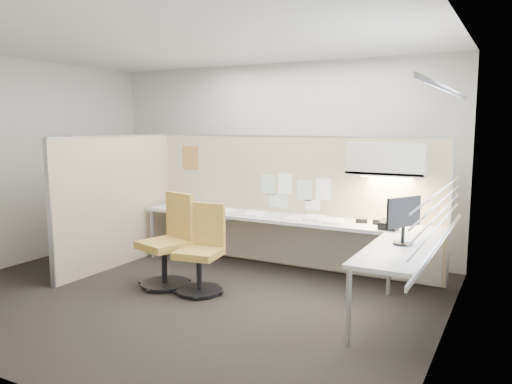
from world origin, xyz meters
The scene contains 27 objects.
floor centered at (0.00, 0.00, -0.01)m, with size 5.50×4.50×0.01m, color black.
ceiling centered at (0.00, 0.00, 2.80)m, with size 5.50×4.50×0.01m, color white.
wall_back centered at (0.00, 2.25, 1.40)m, with size 5.50×0.02×2.80m, color beige.
wall_left centered at (-2.75, 0.00, 1.40)m, with size 0.02×4.50×2.80m, color beige.
wall_right centered at (2.75, 0.00, 1.40)m, with size 0.02×4.50×2.80m, color beige.
window_pane centered at (2.73, 0.00, 1.55)m, with size 0.01×2.80×1.30m, color #909DA8.
partition_back centered at (0.55, 1.60, 0.88)m, with size 4.10×0.06×1.75m, color tan.
partition_left centered at (-1.50, 0.50, 0.88)m, with size 0.06×2.20×1.75m, color tan.
desk centered at (0.93, 1.13, 0.60)m, with size 4.00×2.07×0.73m.
overhead_bin centered at (1.90, 1.39, 1.51)m, with size 0.90×0.36×0.38m, color beige.
task_light_strip centered at (1.90, 1.39, 1.30)m, with size 0.60×0.06×0.02m, color #FFEABF.
pinned_papers centered at (0.63, 1.57, 1.03)m, with size 1.01×0.00×0.47m.
poster centered at (-1.05, 1.57, 1.42)m, with size 0.28×0.00×0.35m, color orange.
chair_left centered at (-0.34, 0.14, 0.51)m, with size 0.63×0.65×1.08m.
chair_right centered at (0.12, 0.13, 0.47)m, with size 0.53×0.55×1.00m.
monitor centered at (2.30, 0.47, 1.00)m, with size 0.25×0.40×0.47m.
phone centered at (2.00, 1.12, 0.78)m, with size 0.23×0.21×0.12m.
stapler centered at (1.63, 1.34, 0.76)m, with size 0.14×0.04×0.05m, color black.
tape_dispenser centered at (1.82, 1.34, 0.76)m, with size 0.10×0.06×0.06m, color black.
coat_hook centered at (-1.58, -0.28, 1.43)m, with size 0.18×0.41×1.26m.
paper_stack_0 centered at (-0.79, 1.31, 0.74)m, with size 0.23×0.30×0.03m, color white.
paper_stack_1 centered at (-0.31, 1.28, 0.74)m, with size 0.23×0.30×0.02m, color white.
paper_stack_2 centered at (0.24, 1.18, 0.75)m, with size 0.23×0.30×0.04m, color white.
paper_stack_3 centered at (0.81, 1.25, 0.74)m, with size 0.23×0.30×0.02m, color white.
paper_stack_4 centered at (1.31, 1.23, 0.75)m, with size 0.23×0.30×0.03m, color white.
paper_stack_5 centered at (2.31, 0.66, 0.74)m, with size 0.23×0.30×0.02m, color white.
paper_stack_6 centered at (1.02, 1.32, 0.75)m, with size 0.23×0.30×0.03m, color white.
Camera 1 is at (3.31, -4.48, 1.91)m, focal length 35.00 mm.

